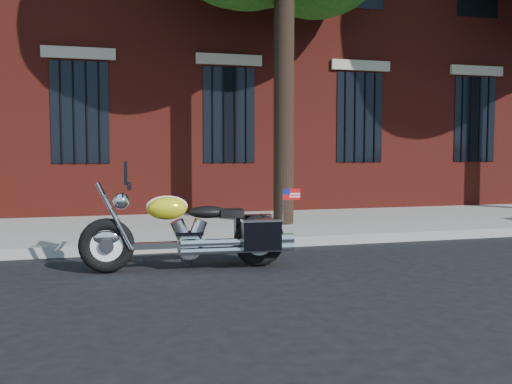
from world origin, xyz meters
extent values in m
plane|color=black|center=(0.00, 0.00, 0.00)|extent=(120.00, 120.00, 0.00)
cube|color=gray|center=(0.00, 1.38, 0.07)|extent=(40.00, 0.16, 0.15)
cube|color=gray|center=(0.00, 3.26, 0.07)|extent=(40.00, 3.60, 0.15)
cube|color=black|center=(0.00, 5.11, 2.20)|extent=(1.10, 0.14, 2.00)
cube|color=#B2A893|center=(0.00, 5.08, 3.35)|extent=(1.40, 0.20, 0.22)
cylinder|color=black|center=(0.00, 5.03, 2.20)|extent=(0.04, 0.04, 2.00)
cylinder|color=black|center=(0.50, 2.90, 2.50)|extent=(0.36, 0.36, 5.00)
torus|color=black|center=(-2.60, 0.13, 0.33)|extent=(0.66, 0.18, 0.65)
torus|color=black|center=(-0.76, 0.03, 0.33)|extent=(0.66, 0.18, 0.65)
cylinder|color=white|center=(-2.60, 0.13, 0.33)|extent=(0.49, 0.08, 0.48)
cylinder|color=white|center=(-0.76, 0.03, 0.33)|extent=(0.49, 0.08, 0.48)
ellipsoid|color=white|center=(-2.60, 0.13, 0.43)|extent=(0.35, 0.14, 0.19)
ellipsoid|color=yellow|center=(-0.76, 0.03, 0.45)|extent=(0.35, 0.15, 0.19)
cube|color=white|center=(-1.68, 0.08, 0.31)|extent=(1.45, 0.17, 0.08)
cylinder|color=white|center=(-1.63, 0.08, 0.29)|extent=(0.32, 0.19, 0.31)
cylinder|color=white|center=(-1.16, -0.12, 0.30)|extent=(1.21, 0.15, 0.09)
ellipsoid|color=yellow|center=(-1.89, 0.09, 0.75)|extent=(0.49, 0.30, 0.28)
ellipsoid|color=black|center=(-1.41, 0.06, 0.70)|extent=(0.48, 0.30, 0.15)
cube|color=black|center=(-0.78, 0.28, 0.44)|extent=(0.47, 0.18, 0.37)
cube|color=black|center=(-0.80, -0.22, 0.44)|extent=(0.47, 0.18, 0.37)
cylinder|color=white|center=(-2.33, 0.11, 1.03)|extent=(0.07, 0.76, 0.03)
sphere|color=white|center=(-2.42, 0.12, 0.85)|extent=(0.20, 0.20, 0.19)
cube|color=black|center=(-2.36, 0.11, 1.18)|extent=(0.06, 0.39, 0.27)
cube|color=red|center=(-0.45, -0.28, 0.92)|extent=(0.21, 0.03, 0.14)
camera|label=1|loc=(-2.67, -6.72, 1.42)|focal=40.00mm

